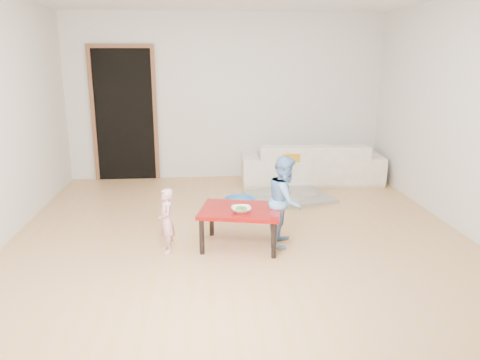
{
  "coord_description": "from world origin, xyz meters",
  "views": [
    {
      "loc": [
        -0.4,
        -5.01,
        1.94
      ],
      "look_at": [
        0.0,
        -0.2,
        0.65
      ],
      "focal_mm": 35.0,
      "sensor_mm": 36.0,
      "label": 1
    }
  ],
  "objects": [
    {
      "name": "floor",
      "position": [
        0.0,
        0.0,
        0.0
      ],
      "size": [
        5.0,
        5.0,
        0.01
      ],
      "primitive_type": "cube",
      "color": "tan",
      "rests_on": "ground"
    },
    {
      "name": "right_wall",
      "position": [
        2.5,
        0.0,
        1.3
      ],
      "size": [
        0.02,
        5.0,
        2.6
      ],
      "primitive_type": "cube",
      "color": "silver",
      "rests_on": "floor"
    },
    {
      "name": "basin",
      "position": [
        0.08,
        0.84,
        0.06
      ],
      "size": [
        0.4,
        0.4,
        0.13
      ],
      "primitive_type": "imported",
      "color": "#327CBD",
      "rests_on": "floor"
    },
    {
      "name": "child_blue",
      "position": [
        0.46,
        -0.41,
        0.47
      ],
      "size": [
        0.49,
        0.55,
        0.95
      ],
      "primitive_type": "imported",
      "rotation": [
        0.0,
        0.0,
        1.25
      ],
      "color": "#6496E8",
      "rests_on": "floor"
    },
    {
      "name": "cushion",
      "position": [
        0.96,
        1.83,
        0.48
      ],
      "size": [
        0.57,
        0.54,
        0.12
      ],
      "primitive_type": "cube",
      "rotation": [
        0.0,
        0.0,
        0.34
      ],
      "color": "orange",
      "rests_on": "sofa"
    },
    {
      "name": "red_table",
      "position": [
        -0.01,
        -0.45,
        0.21
      ],
      "size": [
        0.93,
        0.78,
        0.41
      ],
      "primitive_type": null,
      "rotation": [
        0.0,
        0.0,
        -0.22
      ],
      "color": "maroon",
      "rests_on": "floor"
    },
    {
      "name": "back_wall",
      "position": [
        0.0,
        2.5,
        1.3
      ],
      "size": [
        5.0,
        0.02,
        2.6
      ],
      "primitive_type": "cube",
      "color": "silver",
      "rests_on": "floor"
    },
    {
      "name": "bowl",
      "position": [
        -0.02,
        -0.55,
        0.44
      ],
      "size": [
        0.2,
        0.2,
        0.05
      ],
      "primitive_type": "imported",
      "color": "white",
      "rests_on": "red_table"
    },
    {
      "name": "doorway",
      "position": [
        -1.6,
        2.48,
        1.02
      ],
      "size": [
        1.02,
        0.08,
        2.11
      ],
      "primitive_type": null,
      "color": "brown",
      "rests_on": "back_wall"
    },
    {
      "name": "blanket",
      "position": [
        0.8,
        1.17,
        0.03
      ],
      "size": [
        1.28,
        1.16,
        0.05
      ],
      "primitive_type": null,
      "rotation": [
        0.0,
        0.0,
        0.29
      ],
      "color": "gray",
      "rests_on": "floor"
    },
    {
      "name": "sofa",
      "position": [
        1.31,
        2.05,
        0.32
      ],
      "size": [
        2.2,
        0.94,
        0.63
      ],
      "primitive_type": "imported",
      "rotation": [
        0.0,
        0.0,
        3.1
      ],
      "color": "white",
      "rests_on": "floor"
    },
    {
      "name": "child_pink",
      "position": [
        -0.77,
        -0.53,
        0.33
      ],
      "size": [
        0.21,
        0.27,
        0.66
      ],
      "primitive_type": "imported",
      "rotation": [
        0.0,
        0.0,
        -1.32
      ],
      "color": "#E26779",
      "rests_on": "floor"
    },
    {
      "name": "broccoli",
      "position": [
        -0.02,
        -0.55,
        0.44
      ],
      "size": [
        0.12,
        0.12,
        0.06
      ],
      "primitive_type": null,
      "color": "#2D5919",
      "rests_on": "red_table"
    }
  ]
}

